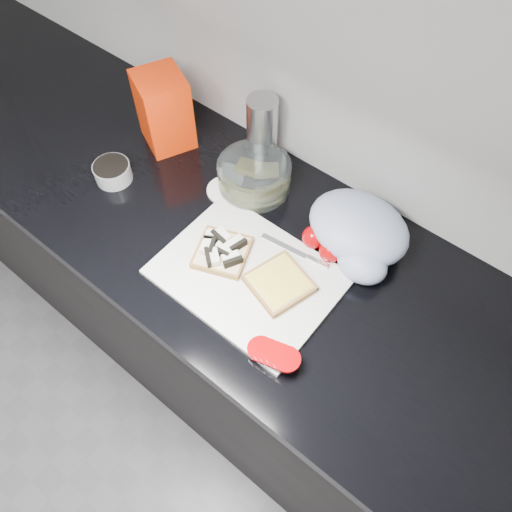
{
  "coord_description": "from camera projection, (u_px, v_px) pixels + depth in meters",
  "views": [
    {
      "loc": [
        0.52,
        0.66,
        1.88
      ],
      "look_at": [
        0.13,
        1.15,
        0.95
      ],
      "focal_mm": 35.0,
      "sensor_mm": 36.0,
      "label": 1
    }
  ],
  "objects": [
    {
      "name": "bread_right",
      "position": [
        279.0,
        283.0,
        1.12
      ],
      "size": [
        0.16,
        0.16,
        0.02
      ],
      "rotation": [
        0.0,
        0.0,
        -0.28
      ],
      "color": "#CDB690",
      "rests_on": "cutting_board"
    },
    {
      "name": "grocery_bag",
      "position": [
        359.0,
        232.0,
        1.16
      ],
      "size": [
        0.25,
        0.22,
        0.11
      ],
      "rotation": [
        0.0,
        0.0,
        -0.02
      ],
      "color": "#9CAAC0",
      "rests_on": "countertop"
    },
    {
      "name": "bread_left",
      "position": [
        222.0,
        251.0,
        1.16
      ],
      "size": [
        0.16,
        0.16,
        0.04
      ],
      "rotation": [
        0.0,
        0.0,
        0.38
      ],
      "color": "#CDB690",
      "rests_on": "cutting_board"
    },
    {
      "name": "tub_lid",
      "position": [
        225.0,
        190.0,
        1.29
      ],
      "size": [
        0.13,
        0.13,
        0.01
      ],
      "primitive_type": "cylinder",
      "rotation": [
        0.0,
        0.0,
        -0.41
      ],
      "color": "white",
      "rests_on": "countertop"
    },
    {
      "name": "countertop",
      "position": [
        229.0,
        232.0,
        1.25
      ],
      "size": [
        3.5,
        0.64,
        0.04
      ],
      "primitive_type": "cube",
      "color": "black",
      "rests_on": "base_cabinet"
    },
    {
      "name": "bread_bag",
      "position": [
        164.0,
        110.0,
        1.32
      ],
      "size": [
        0.17,
        0.16,
        0.2
      ],
      "primitive_type": "cube",
      "rotation": [
        0.0,
        0.0,
        -0.44
      ],
      "color": "#FB2D04",
      "rests_on": "countertop"
    },
    {
      "name": "cutting_board",
      "position": [
        248.0,
        275.0,
        1.14
      ],
      "size": [
        0.4,
        0.3,
        0.01
      ],
      "primitive_type": "cube",
      "color": "silver",
      "rests_on": "countertop"
    },
    {
      "name": "tomato_slices",
      "position": [
        274.0,
        354.0,
        1.02
      ],
      "size": [
        0.13,
        0.08,
        0.02
      ],
      "rotation": [
        0.0,
        0.0,
        -0.31
      ],
      "color": "#A70306",
      "rests_on": "cutting_board"
    },
    {
      "name": "seed_tub",
      "position": [
        112.0,
        171.0,
        1.3
      ],
      "size": [
        0.1,
        0.1,
        0.05
      ],
      "color": "gray",
      "rests_on": "countertop"
    },
    {
      "name": "knife",
      "position": [
        303.0,
        255.0,
        1.17
      ],
      "size": [
        0.18,
        0.03,
        0.01
      ],
      "rotation": [
        0.0,
        0.0,
        0.12
      ],
      "color": "silver",
      "rests_on": "cutting_board"
    },
    {
      "name": "steel_canister",
      "position": [
        262.0,
        131.0,
        1.28
      ],
      "size": [
        0.08,
        0.08,
        0.19
      ],
      "primitive_type": "cylinder",
      "color": "#B2B2B7",
      "rests_on": "countertop"
    },
    {
      "name": "base_cabinet",
      "position": [
        235.0,
        315.0,
        1.62
      ],
      "size": [
        3.5,
        0.6,
        0.86
      ],
      "primitive_type": "cube",
      "color": "black",
      "rests_on": "ground"
    },
    {
      "name": "glass_bowl",
      "position": [
        254.0,
        176.0,
        1.27
      ],
      "size": [
        0.19,
        0.19,
        0.08
      ],
      "rotation": [
        0.0,
        0.0,
        0.31
      ],
      "color": "silver",
      "rests_on": "countertop"
    },
    {
      "name": "whole_tomatoes",
      "position": [
        332.0,
        250.0,
        1.16
      ],
      "size": [
        0.17,
        0.06,
        0.06
      ],
      "rotation": [
        0.0,
        0.0,
        0.41
      ],
      "color": "#A70306",
      "rests_on": "countertop"
    }
  ]
}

